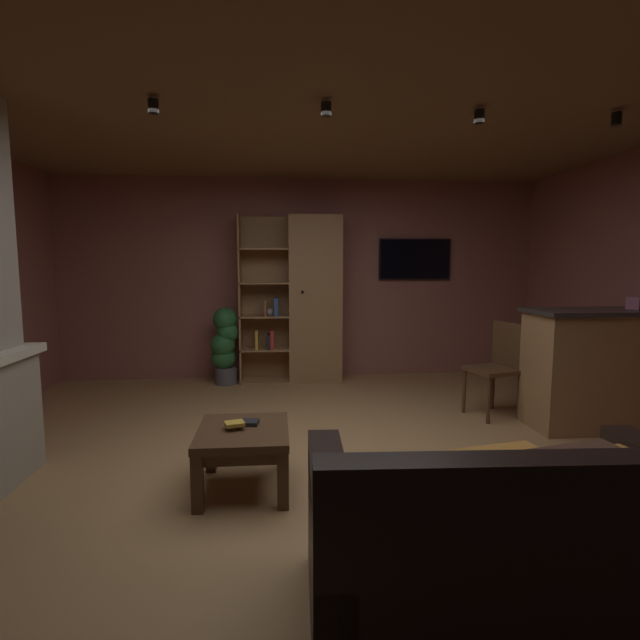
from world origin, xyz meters
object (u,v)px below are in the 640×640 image
(dining_chair, at_px, (499,362))
(wall_mounted_tv, at_px, (415,259))
(tissue_box, at_px, (637,303))
(table_book_0, at_px, (250,422))
(table_book_1, at_px, (235,424))
(leather_couch, at_px, (509,551))
(coffee_table, at_px, (243,441))
(bookshelf_cabinet, at_px, (308,300))
(kitchen_bar_counter, at_px, (608,368))
(potted_floor_plant, at_px, (225,344))

(dining_chair, bearing_deg, wall_mounted_tv, 100.16)
(tissue_box, xyz_separation_m, table_book_0, (-3.41, -0.85, -0.72))
(dining_chair, relative_size, wall_mounted_tv, 0.96)
(table_book_1, xyz_separation_m, wall_mounted_tv, (2.12, 3.21, 1.11))
(table_book_1, relative_size, dining_chair, 0.13)
(leather_couch, relative_size, wall_mounted_tv, 1.74)
(leather_couch, xyz_separation_m, table_book_1, (-1.22, 1.30, 0.14))
(coffee_table, bearing_deg, bookshelf_cabinet, 78.22)
(kitchen_bar_counter, relative_size, potted_floor_plant, 1.51)
(leather_couch, distance_m, table_book_1, 1.79)
(dining_chair, height_order, wall_mounted_tv, wall_mounted_tv)
(bookshelf_cabinet, xyz_separation_m, wall_mounted_tv, (1.44, 0.21, 0.53))
(tissue_box, height_order, table_book_0, tissue_box)
(bookshelf_cabinet, height_order, tissue_box, bookshelf_cabinet)
(kitchen_bar_counter, relative_size, coffee_table, 2.20)
(tissue_box, relative_size, dining_chair, 0.13)
(table_book_0, relative_size, wall_mounted_tv, 0.12)
(leather_couch, bearing_deg, coffee_table, 131.64)
(bookshelf_cabinet, bearing_deg, wall_mounted_tv, 8.33)
(table_book_1, bearing_deg, table_book_0, 44.90)
(dining_chair, height_order, potted_floor_plant, potted_floor_plant)
(kitchen_bar_counter, distance_m, potted_floor_plant, 4.11)
(bookshelf_cabinet, bearing_deg, table_book_0, -101.38)
(bookshelf_cabinet, relative_size, table_book_1, 17.22)
(bookshelf_cabinet, distance_m, table_book_0, 3.03)
(leather_couch, relative_size, table_book_0, 14.14)
(bookshelf_cabinet, relative_size, kitchen_bar_counter, 1.44)
(tissue_box, distance_m, table_book_0, 3.58)
(leather_couch, bearing_deg, dining_chair, 65.34)
(leather_couch, xyz_separation_m, dining_chair, (1.23, 2.67, 0.22))
(table_book_1, bearing_deg, potted_floor_plant, 97.24)
(leather_couch, bearing_deg, table_book_0, 129.05)
(leather_couch, relative_size, dining_chair, 1.81)
(kitchen_bar_counter, distance_m, dining_chair, 0.93)
(potted_floor_plant, bearing_deg, kitchen_bar_counter, -27.79)
(table_book_0, bearing_deg, bookshelf_cabinet, 78.62)
(bookshelf_cabinet, height_order, leather_couch, bookshelf_cabinet)
(wall_mounted_tv, bearing_deg, tissue_box, -58.74)
(bookshelf_cabinet, relative_size, table_book_0, 17.82)
(table_book_0, bearing_deg, tissue_box, 14.03)
(bookshelf_cabinet, relative_size, leather_couch, 1.26)
(table_book_0, bearing_deg, dining_chair, 28.59)
(table_book_0, bearing_deg, wall_mounted_tv, 57.04)
(tissue_box, bearing_deg, wall_mounted_tv, 121.26)
(coffee_table, bearing_deg, wall_mounted_tv, 57.22)
(table_book_1, relative_size, wall_mounted_tv, 0.13)
(kitchen_bar_counter, height_order, coffee_table, kitchen_bar_counter)
(leather_couch, xyz_separation_m, wall_mounted_tv, (0.90, 4.51, 1.25))
(coffee_table, bearing_deg, kitchen_bar_counter, 16.36)
(bookshelf_cabinet, xyz_separation_m, table_book_0, (-0.59, -2.91, -0.61))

